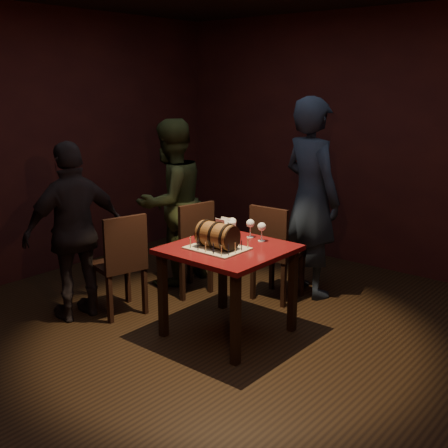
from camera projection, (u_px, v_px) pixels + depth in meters
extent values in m
plane|color=black|center=(219.00, 336.00, 4.64)|extent=(5.00, 5.00, 0.00)
cube|color=black|center=(366.00, 142.00, 6.15)|extent=(5.00, 0.04, 2.80)
cube|color=black|center=(36.00, 145.00, 5.84)|extent=(0.04, 5.00, 2.80)
cube|color=#4A0C0F|center=(228.00, 249.00, 4.52)|extent=(0.90, 0.90, 0.04)
cube|color=black|center=(163.00, 295.00, 4.57)|extent=(0.06, 0.06, 0.71)
cube|color=black|center=(236.00, 320.00, 4.10)|extent=(0.06, 0.06, 0.71)
cube|color=black|center=(223.00, 272.00, 5.13)|extent=(0.06, 0.06, 0.71)
cube|color=black|center=(293.00, 291.00, 4.66)|extent=(0.06, 0.06, 0.71)
cube|color=#A99F88|center=(217.00, 248.00, 4.46)|extent=(0.45, 0.35, 0.01)
cylinder|color=brown|center=(217.00, 235.00, 4.44)|extent=(0.30, 0.20, 0.20)
cylinder|color=black|center=(207.00, 233.00, 4.51)|extent=(0.02, 0.22, 0.22)
cylinder|color=black|center=(217.00, 235.00, 4.44)|extent=(0.02, 0.22, 0.22)
cylinder|color=black|center=(228.00, 238.00, 4.37)|extent=(0.02, 0.22, 0.22)
cylinder|color=black|center=(203.00, 232.00, 4.53)|extent=(0.01, 0.19, 0.19)
cylinder|color=black|center=(233.00, 239.00, 4.34)|extent=(0.01, 0.19, 0.19)
cylinder|color=black|center=(201.00, 231.00, 4.55)|extent=(0.04, 0.02, 0.02)
sphere|color=black|center=(199.00, 231.00, 4.56)|extent=(0.03, 0.03, 0.03)
cylinder|color=#E7CC8A|center=(191.00, 243.00, 4.44)|extent=(0.01, 0.01, 0.08)
cylinder|color=black|center=(190.00, 238.00, 4.43)|extent=(0.00, 0.00, 0.01)
cylinder|color=black|center=(198.00, 245.00, 4.39)|extent=(0.01, 0.01, 0.08)
cylinder|color=black|center=(198.00, 239.00, 4.38)|extent=(0.00, 0.00, 0.01)
cylinder|color=#E7CC8A|center=(206.00, 247.00, 4.34)|extent=(0.01, 0.01, 0.08)
cylinder|color=black|center=(206.00, 241.00, 4.33)|extent=(0.00, 0.00, 0.01)
cylinder|color=black|center=(213.00, 249.00, 4.29)|extent=(0.01, 0.01, 0.08)
cylinder|color=black|center=(213.00, 243.00, 4.28)|extent=(0.00, 0.00, 0.01)
cylinder|color=#E7CC8A|center=(221.00, 251.00, 4.24)|extent=(0.01, 0.01, 0.08)
cylinder|color=black|center=(221.00, 245.00, 4.23)|extent=(0.00, 0.00, 0.01)
cylinder|color=black|center=(229.00, 250.00, 4.26)|extent=(0.01, 0.01, 0.08)
cylinder|color=black|center=(229.00, 244.00, 4.25)|extent=(0.00, 0.00, 0.01)
cylinder|color=#E7CC8A|center=(235.00, 248.00, 4.32)|extent=(0.01, 0.01, 0.08)
cylinder|color=black|center=(235.00, 242.00, 4.31)|extent=(0.00, 0.00, 0.01)
cylinder|color=black|center=(242.00, 245.00, 4.38)|extent=(0.01, 0.01, 0.08)
cylinder|color=black|center=(242.00, 240.00, 4.37)|extent=(0.00, 0.00, 0.01)
cylinder|color=#E7CC8A|center=(248.00, 243.00, 4.44)|extent=(0.01, 0.01, 0.08)
cylinder|color=black|center=(248.00, 238.00, 4.43)|extent=(0.00, 0.00, 0.01)
cylinder|color=black|center=(240.00, 241.00, 4.49)|extent=(0.01, 0.01, 0.08)
cylinder|color=black|center=(240.00, 236.00, 4.48)|extent=(0.00, 0.00, 0.01)
cylinder|color=#E7CC8A|center=(232.00, 240.00, 4.54)|extent=(0.01, 0.01, 0.08)
cylinder|color=black|center=(232.00, 234.00, 4.53)|extent=(0.00, 0.00, 0.01)
cylinder|color=black|center=(225.00, 238.00, 4.59)|extent=(0.01, 0.01, 0.08)
cylinder|color=black|center=(225.00, 233.00, 4.58)|extent=(0.00, 0.00, 0.01)
cylinder|color=#E7CC8A|center=(217.00, 236.00, 4.64)|extent=(0.01, 0.01, 0.08)
cylinder|color=black|center=(217.00, 231.00, 4.63)|extent=(0.00, 0.00, 0.01)
cylinder|color=black|center=(210.00, 235.00, 4.67)|extent=(0.01, 0.01, 0.08)
cylinder|color=black|center=(210.00, 230.00, 4.66)|extent=(0.00, 0.00, 0.01)
cylinder|color=#E7CC8A|center=(204.00, 237.00, 4.61)|extent=(0.01, 0.01, 0.08)
cylinder|color=black|center=(204.00, 232.00, 4.60)|extent=(0.00, 0.00, 0.01)
cylinder|color=black|center=(197.00, 239.00, 4.55)|extent=(0.01, 0.01, 0.08)
cylinder|color=black|center=(197.00, 234.00, 4.54)|extent=(0.00, 0.00, 0.01)
cylinder|color=#E7CC8A|center=(190.00, 241.00, 4.50)|extent=(0.01, 0.01, 0.08)
cylinder|color=black|center=(190.00, 236.00, 4.48)|extent=(0.00, 0.00, 0.01)
cylinder|color=silver|center=(232.00, 235.00, 4.84)|extent=(0.06, 0.06, 0.01)
cylinder|color=silver|center=(232.00, 230.00, 4.83)|extent=(0.01, 0.01, 0.09)
sphere|color=silver|center=(232.00, 222.00, 4.81)|extent=(0.07, 0.07, 0.07)
sphere|color=#591114|center=(232.00, 223.00, 4.81)|extent=(0.05, 0.05, 0.05)
cylinder|color=silver|center=(250.00, 237.00, 4.79)|extent=(0.06, 0.06, 0.01)
cylinder|color=silver|center=(250.00, 232.00, 4.78)|extent=(0.01, 0.01, 0.09)
sphere|color=silver|center=(250.00, 223.00, 4.76)|extent=(0.07, 0.07, 0.07)
cylinder|color=silver|center=(262.00, 241.00, 4.68)|extent=(0.06, 0.06, 0.01)
cylinder|color=silver|center=(262.00, 235.00, 4.67)|extent=(0.01, 0.01, 0.09)
sphere|color=silver|center=(262.00, 227.00, 4.65)|extent=(0.07, 0.07, 0.07)
sphere|color=#BF594C|center=(262.00, 228.00, 4.65)|extent=(0.05, 0.05, 0.05)
cylinder|color=silver|center=(232.00, 230.00, 4.73)|extent=(0.07, 0.07, 0.15)
cylinder|color=#9E5414|center=(232.00, 232.00, 4.73)|extent=(0.06, 0.06, 0.11)
cylinder|color=white|center=(232.00, 225.00, 4.71)|extent=(0.06, 0.06, 0.02)
cube|color=black|center=(278.00, 253.00, 5.36)|extent=(0.42, 0.42, 0.04)
cube|color=black|center=(302.00, 275.00, 5.45)|extent=(0.04, 0.04, 0.43)
cube|color=black|center=(272.00, 268.00, 5.65)|extent=(0.04, 0.04, 0.43)
cube|color=black|center=(284.00, 285.00, 5.19)|extent=(0.04, 0.04, 0.43)
cube|color=black|center=(253.00, 278.00, 5.38)|extent=(0.04, 0.04, 0.43)
cube|color=black|center=(268.00, 232.00, 5.16)|extent=(0.40, 0.06, 0.46)
cube|color=black|center=(186.00, 248.00, 5.51)|extent=(0.47, 0.47, 0.04)
cube|color=black|center=(190.00, 263.00, 5.80)|extent=(0.04, 0.04, 0.43)
cube|color=black|center=(162.00, 270.00, 5.59)|extent=(0.04, 0.04, 0.43)
cube|color=black|center=(210.00, 272.00, 5.55)|extent=(0.04, 0.04, 0.43)
cube|color=black|center=(182.00, 279.00, 5.34)|extent=(0.04, 0.04, 0.43)
cube|color=black|center=(197.00, 227.00, 5.32)|extent=(0.11, 0.40, 0.46)
cube|color=black|center=(118.00, 265.00, 5.02)|extent=(0.49, 0.49, 0.04)
cube|color=black|center=(128.00, 281.00, 5.31)|extent=(0.04, 0.04, 0.43)
cube|color=black|center=(94.00, 288.00, 5.11)|extent=(0.04, 0.04, 0.43)
cube|color=black|center=(145.00, 291.00, 5.04)|extent=(0.04, 0.04, 0.43)
cube|color=black|center=(110.00, 300.00, 4.85)|extent=(0.04, 0.04, 0.43)
cube|color=black|center=(126.00, 243.00, 4.81)|extent=(0.14, 0.40, 0.46)
imported|color=#182030|center=(311.00, 198.00, 5.37)|extent=(0.81, 0.66, 1.92)
imported|color=#313B1D|center=(171.00, 203.00, 5.71)|extent=(0.67, 0.85, 1.69)
imported|color=black|center=(75.00, 232.00, 4.85)|extent=(0.55, 0.97, 1.57)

